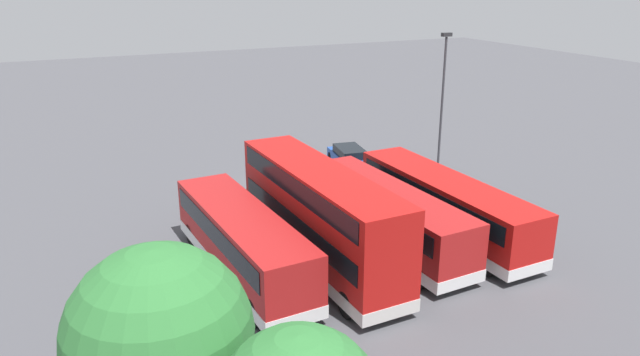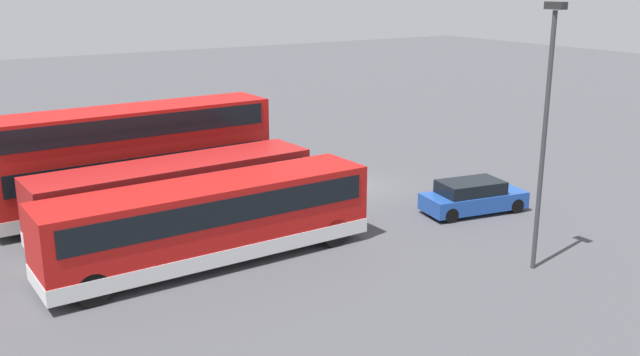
# 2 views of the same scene
# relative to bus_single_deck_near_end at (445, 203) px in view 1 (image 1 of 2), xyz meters

# --- Properties ---
(ground_plane) EXTENTS (140.00, 140.00, 0.00)m
(ground_plane) POSITION_rel_bus_single_deck_near_end_xyz_m (5.21, -9.83, -1.62)
(ground_plane) COLOR #47474C
(bus_single_deck_near_end) EXTENTS (2.89, 12.05, 2.95)m
(bus_single_deck_near_end) POSITION_rel_bus_single_deck_near_end_xyz_m (0.00, 0.00, 0.00)
(bus_single_deck_near_end) COLOR #B71411
(bus_single_deck_near_end) RESTS_ON ground
(bus_single_deck_second) EXTENTS (3.12, 11.24, 2.95)m
(bus_single_deck_second) POSITION_rel_bus_single_deck_near_end_xyz_m (3.42, -0.03, -0.00)
(bus_single_deck_second) COLOR #A51919
(bus_single_deck_second) RESTS_ON ground
(bus_double_decker_third) EXTENTS (2.93, 12.08, 4.55)m
(bus_double_decker_third) POSITION_rel_bus_single_deck_near_end_xyz_m (7.21, 0.30, 0.83)
(bus_double_decker_third) COLOR #B71411
(bus_double_decker_third) RESTS_ON ground
(bus_single_deck_fourth) EXTENTS (3.15, 10.99, 2.95)m
(bus_single_deck_fourth) POSITION_rel_bus_single_deck_near_end_xyz_m (10.70, -0.20, -0.00)
(bus_single_deck_fourth) COLOR #A51919
(bus_single_deck_fourth) RESTS_ON ground
(car_hatchback_silver) EXTENTS (2.55, 4.76, 1.43)m
(car_hatchback_silver) POSITION_rel_bus_single_deck_near_end_xyz_m (-0.86, -11.86, -0.92)
(car_hatchback_silver) COLOR #1E479E
(car_hatchback_silver) RESTS_ON ground
(lamp_post_tall) EXTENTS (0.70, 0.30, 9.08)m
(lamp_post_tall) POSITION_rel_bus_single_deck_near_end_xyz_m (-6.51, -9.29, 3.62)
(lamp_post_tall) COLOR #38383D
(lamp_post_tall) RESTS_ON ground
(tree_midleft) EXTENTS (4.52, 4.52, 6.80)m
(tree_midleft) POSITION_rel_bus_single_deck_near_end_xyz_m (16.05, 10.04, 2.90)
(tree_midleft) COLOR #4C3823
(tree_midleft) RESTS_ON ground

